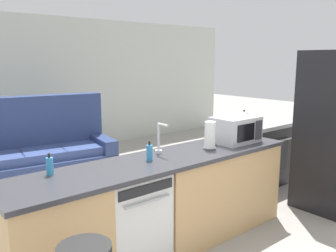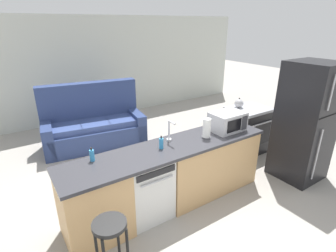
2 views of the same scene
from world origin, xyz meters
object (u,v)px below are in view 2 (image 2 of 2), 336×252
object	(u,v)px
refrigerator	(305,122)
bar_stool	(111,240)
dish_soap_bottle	(92,155)
microwave	(227,121)
paper_towel_roll	(207,128)
kettle	(239,103)
dishwasher	(145,187)
stove_range	(247,130)
soap_bottle	(161,143)
couch	(93,126)

from	to	relation	value
refrigerator	bar_stool	distance (m)	3.38
dish_soap_bottle	microwave	bearing A→B (deg)	-5.56
microwave	paper_towel_roll	bearing A→B (deg)	-175.35
microwave	paper_towel_roll	size ratio (longest dim) A/B	1.77
kettle	paper_towel_roll	bearing A→B (deg)	-153.71
dishwasher	stove_range	xyz separation A→B (m)	(2.60, 0.55, 0.03)
paper_towel_roll	dishwasher	bearing A→B (deg)	177.84
dishwasher	microwave	size ratio (longest dim) A/B	1.68
dishwasher	kettle	world-z (taller)	kettle
kettle	microwave	bearing A→B (deg)	-146.02
soap_bottle	dishwasher	bearing A→B (deg)	-175.29
bar_stool	paper_towel_roll	bearing A→B (deg)	21.23
microwave	paper_towel_roll	world-z (taller)	paper_towel_roll
dishwasher	soap_bottle	bearing A→B (deg)	4.71
dishwasher	refrigerator	size ratio (longest dim) A/B	0.44
dish_soap_bottle	dishwasher	bearing A→B (deg)	-18.44
microwave	soap_bottle	world-z (taller)	microwave
paper_towel_roll	bar_stool	xyz separation A→B (m)	(-1.74, -0.68, -0.50)
microwave	soap_bottle	xyz separation A→B (m)	(-1.16, 0.02, -0.07)
stove_range	refrigerator	size ratio (longest dim) A/B	0.47
dishwasher	bar_stool	xyz separation A→B (m)	(-0.75, -0.71, 0.11)
couch	dishwasher	bearing A→B (deg)	-94.04
microwave	stove_range	bearing A→B (deg)	25.08
dish_soap_bottle	couch	size ratio (longest dim) A/B	0.08
refrigerator	dish_soap_bottle	bearing A→B (deg)	166.85
dishwasher	bar_stool	size ratio (longest dim) A/B	1.14
paper_towel_roll	stove_range	bearing A→B (deg)	19.93
paper_towel_roll	couch	bearing A→B (deg)	107.00
soap_bottle	dish_soap_bottle	bearing A→B (deg)	168.55
dishwasher	dish_soap_bottle	distance (m)	0.83
kettle	soap_bottle	bearing A→B (deg)	-163.14
stove_range	microwave	world-z (taller)	microwave
dish_soap_bottle	kettle	xyz separation A→B (m)	(3.02, 0.48, 0.01)
kettle	bar_stool	xyz separation A→B (m)	(-3.19, -1.39, -0.45)
stove_range	kettle	distance (m)	0.57
paper_towel_roll	bar_stool	distance (m)	1.93
paper_towel_roll	dish_soap_bottle	bearing A→B (deg)	171.61
dish_soap_bottle	couch	bearing A→B (deg)	72.26
refrigerator	paper_towel_roll	size ratio (longest dim) A/B	6.73
refrigerator	couch	bearing A→B (deg)	127.61
dishwasher	microwave	bearing A→B (deg)	-0.05
refrigerator	bar_stool	world-z (taller)	refrigerator
dishwasher	paper_towel_roll	xyz separation A→B (m)	(0.99, -0.04, 0.62)
microwave	bar_stool	distance (m)	2.35
stove_range	dish_soap_bottle	bearing A→B (deg)	-173.65
refrigerator	kettle	size ratio (longest dim) A/B	9.26
refrigerator	soap_bottle	bearing A→B (deg)	166.23
kettle	couch	xyz separation A→B (m)	(-2.25, 1.91, -0.59)
stove_range	kettle	xyz separation A→B (m)	(-0.17, 0.13, 0.53)
soap_bottle	paper_towel_roll	bearing A→B (deg)	-4.71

